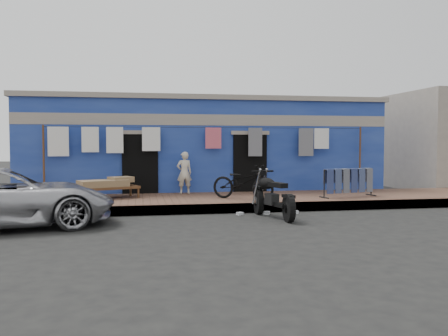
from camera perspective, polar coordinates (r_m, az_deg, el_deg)
The scene contains 14 objects.
ground at distance 10.81m, azimuth 1.89°, elevation -6.65°, with size 80.00×80.00×0.00m, color black.
sidewalk at distance 13.71m, azimuth -0.74°, elevation -4.07°, with size 28.00×3.00×0.25m, color brown.
curb at distance 12.29m, azimuth 0.37°, elevation -4.88°, with size 28.00×0.10×0.25m, color gray.
building at distance 17.55m, azimuth -2.90°, elevation 2.58°, with size 12.20×5.20×3.36m.
clothesline at distance 14.76m, azimuth -3.89°, elevation 2.94°, with size 10.06×0.06×2.10m.
car at distance 11.16m, azimuth -25.18°, elevation -3.14°, with size 2.17×4.78×1.35m, color #B0AFB4.
seated_person at distance 14.71m, azimuth -4.80°, elevation -0.56°, with size 0.47×0.31×1.30m, color beige.
bicycle at distance 13.18m, azimuth 2.29°, elevation -1.23°, with size 0.64×1.82×1.18m, color black.
motorcycle at distance 11.53m, azimuth 5.90°, elevation -3.23°, with size 1.06×1.85×1.13m, color black, non-canonical shape.
charpoy at distance 13.82m, azimuth -13.63°, elevation -2.38°, with size 1.87×1.38×0.57m, color brown, non-canonical shape.
jeans_rack at distance 14.27m, azimuth 14.72°, elevation -1.67°, with size 1.81×0.75×0.85m, color black, non-canonical shape.
litter_a at distance 12.02m, azimuth 1.93°, elevation -5.50°, with size 0.15×0.12×0.07m, color silver.
litter_b at distance 12.36m, azimuth 8.57°, elevation -5.29°, with size 0.15×0.11×0.07m, color silver.
litter_c at distance 12.15m, azimuth 5.16°, elevation -5.41°, with size 0.18×0.15×0.07m, color silver.
Camera 1 is at (-2.24, -10.42, 1.81)m, focal length 38.00 mm.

